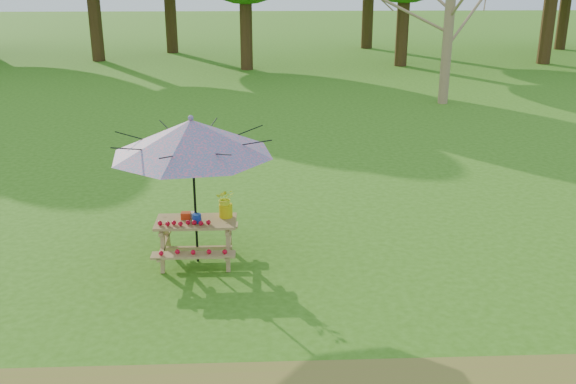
{
  "coord_description": "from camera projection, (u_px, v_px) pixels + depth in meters",
  "views": [
    {
      "loc": [
        4.57,
        -8.44,
        4.24
      ],
      "look_at": [
        4.96,
        0.5,
        1.1
      ],
      "focal_mm": 40.0,
      "sensor_mm": 36.0,
      "label": 1
    }
  ],
  "objects": [
    {
      "name": "flower_bucket",
      "position": [
        225.0,
        202.0,
        9.63
      ],
      "size": [
        0.29,
        0.25,
        0.45
      ],
      "color": "#DDC00B",
      "rests_on": "picnic_table"
    },
    {
      "name": "patio_umbrella",
      "position": [
        192.0,
        137.0,
        9.14
      ],
      "size": [
        2.9,
        2.9,
        2.27
      ],
      "color": "black",
      "rests_on": "ground"
    },
    {
      "name": "produce_bins",
      "position": [
        192.0,
        216.0,
        9.58
      ],
      "size": [
        0.31,
        0.36,
        0.13
      ],
      "color": "red",
      "rests_on": "picnic_table"
    },
    {
      "name": "tomatoes_row",
      "position": [
        184.0,
        223.0,
        9.38
      ],
      "size": [
        0.77,
        0.13,
        0.07
      ],
      "primitive_type": null,
      "color": "red",
      "rests_on": "picnic_table"
    },
    {
      "name": "picnic_table",
      "position": [
        197.0,
        242.0,
        9.68
      ],
      "size": [
        1.2,
        1.32,
        0.67
      ],
      "color": "#A6794B",
      "rests_on": "ground"
    }
  ]
}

